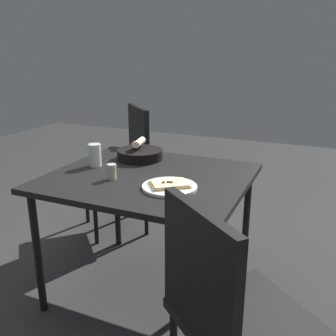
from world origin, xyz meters
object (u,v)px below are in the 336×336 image
at_px(pepper_shaker, 112,172).
at_px(chair_near, 226,307).
at_px(dining_table, 149,186).
at_px(beer_glass, 95,156).
at_px(chair_far, 125,163).
at_px(bread_basket, 140,154).
at_px(pizza_plate, 170,186).

xyz_separation_m(pepper_shaker, chair_near, (0.74, -0.48, -0.24)).
relative_size(dining_table, pepper_shaker, 12.88).
bearing_deg(beer_glass, pepper_shaker, -37.07).
bearing_deg(chair_far, bread_basket, -49.77).
xyz_separation_m(dining_table, pepper_shaker, (-0.14, -0.14, 0.10)).
relative_size(chair_near, chair_far, 0.94).
bearing_deg(chair_near, dining_table, 134.17).
xyz_separation_m(bread_basket, beer_glass, (-0.17, -0.23, 0.02)).
height_order(dining_table, pepper_shaker, pepper_shaker).
height_order(dining_table, beer_glass, beer_glass).
bearing_deg(chair_near, beer_glass, 146.20).
relative_size(pizza_plate, bread_basket, 0.97).
relative_size(pizza_plate, pepper_shaker, 3.33).
xyz_separation_m(dining_table, chair_far, (-0.54, 0.67, -0.12)).
xyz_separation_m(pizza_plate, bread_basket, (-0.36, 0.39, 0.02)).
height_order(dining_table, pizza_plate, pizza_plate).
relative_size(beer_glass, chair_far, 0.14).
bearing_deg(beer_glass, pizza_plate, -16.87).
distance_m(pizza_plate, chair_near, 0.67).
distance_m(dining_table, chair_near, 0.87).
relative_size(pizza_plate, chair_far, 0.28).
xyz_separation_m(pizza_plate, beer_glass, (-0.53, 0.16, 0.05)).
height_order(beer_glass, pepper_shaker, beer_glass).
height_order(pepper_shaker, chair_near, chair_near).
relative_size(dining_table, beer_glass, 8.02).
xyz_separation_m(bread_basket, chair_far, (-0.35, 0.42, -0.22)).
bearing_deg(chair_far, dining_table, -51.10).
bearing_deg(pizza_plate, chair_near, -48.61).
relative_size(pepper_shaker, chair_far, 0.08).
relative_size(pepper_shaker, chair_near, 0.09).
bearing_deg(pizza_plate, bread_basket, 133.05).
distance_m(pepper_shaker, chair_near, 0.92).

